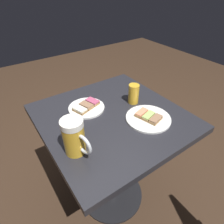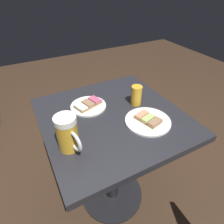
% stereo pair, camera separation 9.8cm
% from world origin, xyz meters
% --- Properties ---
extents(ground_plane, '(6.00, 6.00, 0.00)m').
position_xyz_m(ground_plane, '(0.00, 0.00, 0.00)').
color(ground_plane, '#382619').
extents(cafe_table, '(0.71, 0.72, 0.74)m').
position_xyz_m(cafe_table, '(0.00, 0.00, 0.57)').
color(cafe_table, black).
rests_on(cafe_table, ground_plane).
extents(plate_near, '(0.19, 0.19, 0.03)m').
position_xyz_m(plate_near, '(0.08, -0.13, 0.75)').
color(plate_near, white).
rests_on(plate_near, cafe_table).
extents(plate_far, '(0.23, 0.23, 0.03)m').
position_xyz_m(plate_far, '(-0.13, 0.13, 0.74)').
color(plate_far, white).
rests_on(plate_far, cafe_table).
extents(beer_mug, '(0.09, 0.14, 0.16)m').
position_xyz_m(beer_mug, '(0.26, 0.12, 0.82)').
color(beer_mug, gold).
rests_on(beer_mug, cafe_table).
extents(beer_glass_small, '(0.06, 0.06, 0.11)m').
position_xyz_m(beer_glass_small, '(-0.17, -0.03, 0.79)').
color(beer_glass_small, gold).
rests_on(beer_glass_small, cafe_table).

